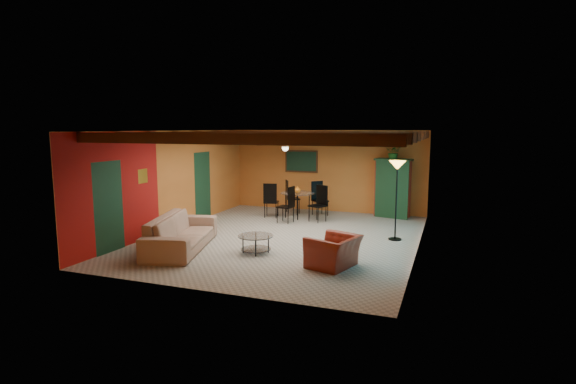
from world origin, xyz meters
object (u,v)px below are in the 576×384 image
at_px(armchair, 333,251).
at_px(vase, 297,180).
at_px(floor_lamp, 396,200).
at_px(sofa, 181,232).
at_px(dining_table, 297,200).
at_px(coffee_table, 256,244).
at_px(armoire, 393,189).
at_px(potted_plant, 394,152).

xyz_separation_m(armchair, vase, (-2.30, 4.47, 0.88)).
bearing_deg(armchair, floor_lamp, 178.28).
distance_m(sofa, dining_table, 4.56).
xyz_separation_m(armchair, coffee_table, (-1.89, 0.39, -0.11)).
xyz_separation_m(sofa, floor_lamp, (4.52, 2.58, 0.61)).
bearing_deg(floor_lamp, armoire, 98.69).
relative_size(dining_table, vase, 10.19).
bearing_deg(armoire, vase, -143.49).
height_order(coffee_table, floor_lamp, floor_lamp).
distance_m(sofa, coffee_table, 1.77).
bearing_deg(armchair, potted_plant, -167.81).
relative_size(armoire, floor_lamp, 0.89).
height_order(dining_table, armoire, armoire).
bearing_deg(dining_table, potted_plant, 22.98).
relative_size(dining_table, floor_lamp, 1.06).
xyz_separation_m(sofa, armchair, (3.63, -0.11, -0.07)).
height_order(armchair, floor_lamp, floor_lamp).
distance_m(coffee_table, potted_plant, 6.02).
bearing_deg(floor_lamp, armchair, -108.42).
distance_m(sofa, armchair, 3.63).
distance_m(armoire, potted_plant, 1.15).
xyz_separation_m(sofa, armoire, (4.07, 5.52, 0.50)).
relative_size(dining_table, potted_plant, 4.02).
distance_m(floor_lamp, potted_plant, 3.16).
height_order(coffee_table, armoire, armoire).
bearing_deg(armchair, coffee_table, -85.06).
height_order(potted_plant, vase, potted_plant).
bearing_deg(armoire, potted_plant, 0.00).
bearing_deg(armoire, floor_lamp, -67.78).
height_order(sofa, vase, vase).
relative_size(sofa, armchair, 2.72).
height_order(coffee_table, vase, vase).
bearing_deg(sofa, armoire, -52.33).
xyz_separation_m(coffee_table, dining_table, (-0.42, 4.07, 0.34)).
relative_size(floor_lamp, potted_plant, 3.81).
height_order(sofa, coffee_table, sofa).
xyz_separation_m(dining_table, armoire, (2.75, 1.16, 0.34)).
height_order(armoire, vase, armoire).
xyz_separation_m(sofa, coffee_table, (1.74, 0.29, -0.18)).
bearing_deg(coffee_table, dining_table, 95.84).
height_order(armchair, vase, vase).
distance_m(sofa, armoire, 6.88).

